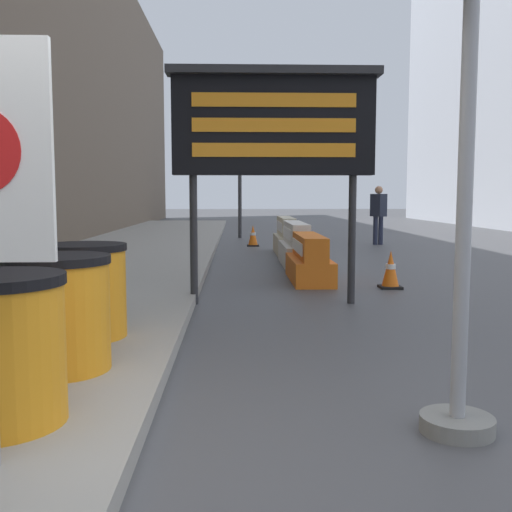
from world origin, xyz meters
name	(u,v)px	position (x,y,z in m)	size (l,w,h in m)	color
ground_plane	(130,481)	(0.00, 0.00, 0.00)	(120.00, 120.00, 0.00)	#474749
building_left_facade	(6,12)	(-4.11, 9.80, 5.11)	(0.40, 50.40, 10.22)	brown
barrel_drum_middle	(59,313)	(-0.77, 1.48, 0.56)	(0.77, 0.77, 0.85)	orange
barrel_drum_back	(85,290)	(-0.84, 2.52, 0.56)	(0.77, 0.77, 0.85)	orange
message_board	(274,125)	(1.01, 4.86, 2.31)	(2.69, 0.36, 3.01)	#28282B
jersey_barrier_orange_near	(309,261)	(1.74, 6.97, 0.34)	(0.64, 1.90, 0.77)	orange
jersey_barrier_white	(296,247)	(1.74, 9.20, 0.38)	(0.57, 2.20, 0.87)	silver
jersey_barrier_cream	(286,238)	(1.74, 11.65, 0.39)	(0.51, 2.02, 0.89)	beige
traffic_cone_near	(253,236)	(1.00, 13.84, 0.29)	(0.33, 0.33, 0.59)	black
traffic_cone_mid	(391,270)	(2.88, 6.11, 0.28)	(0.32, 0.32, 0.58)	black
traffic_light_near_curb	(240,157)	(0.65, 17.03, 2.67)	(0.28, 0.45, 3.67)	#2D2D30
pedestrian_worker	(378,210)	(4.62, 14.25, 0.99)	(0.44, 0.51, 1.68)	#23283D
steel_pole_right	(461,301)	(1.85, 0.56, 0.80)	(0.44, 0.44, 2.81)	gray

